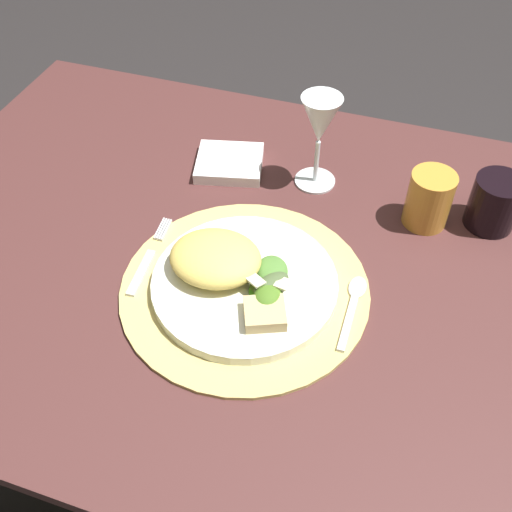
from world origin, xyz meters
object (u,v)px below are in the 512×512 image
object	(u,v)px
dinner_plate	(245,284)
fork	(148,260)
spoon	(354,300)
napkin	(229,163)
amber_tumbler	(429,199)
wine_glass	(319,124)
dining_table	(279,326)
dark_tumbler	(495,203)

from	to	relation	value
dinner_plate	fork	size ratio (longest dim) A/B	1.67
spoon	napkin	size ratio (longest dim) A/B	1.20
fork	amber_tumbler	bearing A→B (deg)	30.67
fork	wine_glass	size ratio (longest dim) A/B	0.96
wine_glass	spoon	bearing A→B (deg)	-63.56
napkin	amber_tumbler	world-z (taller)	amber_tumbler
dining_table	wine_glass	xyz separation A→B (m)	(-0.00, 0.19, 0.27)
dinner_plate	fork	bearing A→B (deg)	178.70
dining_table	dark_tumbler	xyz separation A→B (m)	(0.28, 0.18, 0.20)
dinner_plate	spoon	world-z (taller)	dinner_plate
dining_table	dark_tumbler	world-z (taller)	dark_tumbler
spoon	amber_tumbler	world-z (taller)	amber_tumbler
spoon	dark_tumbler	size ratio (longest dim) A/B	1.58
spoon	napkin	distance (m)	0.35
dining_table	dark_tumbler	bearing A→B (deg)	32.74
dining_table	amber_tumbler	bearing A→B (deg)	39.71
dinner_plate	fork	world-z (taller)	dinner_plate
dining_table	fork	bearing A→B (deg)	-160.53
dinner_plate	wine_glass	bearing A→B (deg)	83.02
spoon	napkin	xyz separation A→B (m)	(-0.27, 0.23, 0.00)
amber_tumbler	dark_tumbler	size ratio (longest dim) A/B	1.07
spoon	dinner_plate	bearing A→B (deg)	-170.80
dinner_plate	dark_tumbler	size ratio (longest dim) A/B	3.09
dining_table	wine_glass	size ratio (longest dim) A/B	7.78
dining_table	amber_tumbler	size ratio (longest dim) A/B	13.92
wine_glass	dark_tumbler	size ratio (longest dim) A/B	1.91
dining_table	wine_glass	world-z (taller)	wine_glass
dining_table	spoon	world-z (taller)	spoon
spoon	napkin	bearing A→B (deg)	139.34
fork	dining_table	bearing A→B (deg)	19.47
napkin	dining_table	bearing A→B (deg)	-51.06
dining_table	dark_tumbler	distance (m)	0.39
dinner_plate	wine_glass	xyz separation A→B (m)	(0.03, 0.26, 0.10)
dining_table	dinner_plate	distance (m)	0.19
dining_table	napkin	distance (m)	0.29
fork	napkin	distance (m)	0.25
wine_glass	amber_tumbler	size ratio (longest dim) A/B	1.79
dark_tumbler	fork	bearing A→B (deg)	-152.15
dinner_plate	amber_tumbler	bearing A→B (deg)	45.48
fork	dinner_plate	bearing A→B (deg)	-1.30
fork	spoon	xyz separation A→B (m)	(0.30, 0.02, 0.00)
wine_glass	dark_tumbler	xyz separation A→B (m)	(0.28, -0.01, -0.07)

